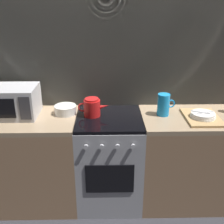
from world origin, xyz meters
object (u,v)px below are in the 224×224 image
at_px(mixing_bowl, 65,110).
at_px(pitcher, 164,105).
at_px(microwave, 12,101).
at_px(kettle, 92,107).
at_px(stove_unit, 109,160).
at_px(dish_pile, 202,116).

distance_m(mixing_bowl, pitcher, 0.90).
bearing_deg(microwave, kettle, -1.86).
xyz_separation_m(stove_unit, dish_pile, (0.83, -0.05, 0.47)).
height_order(microwave, dish_pile, microwave).
distance_m(pitcher, dish_pile, 0.35).
height_order(microwave, mixing_bowl, microwave).
height_order(microwave, kettle, microwave).
distance_m(stove_unit, pitcher, 0.74).
xyz_separation_m(microwave, dish_pile, (1.70, -0.11, -0.11)).
bearing_deg(pitcher, mixing_bowl, 177.02).
height_order(microwave, pitcher, microwave).
relative_size(stove_unit, microwave, 1.96).
bearing_deg(mixing_bowl, microwave, -176.77).
bearing_deg(mixing_bowl, pitcher, -2.98).
distance_m(stove_unit, mixing_bowl, 0.64).
distance_m(microwave, pitcher, 1.37).
xyz_separation_m(microwave, mixing_bowl, (0.47, 0.03, -0.10)).
height_order(mixing_bowl, pitcher, pitcher).
bearing_deg(pitcher, dish_pile, -15.90).
height_order(stove_unit, pitcher, pitcher).
distance_m(stove_unit, kettle, 0.55).
distance_m(kettle, mixing_bowl, 0.26).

